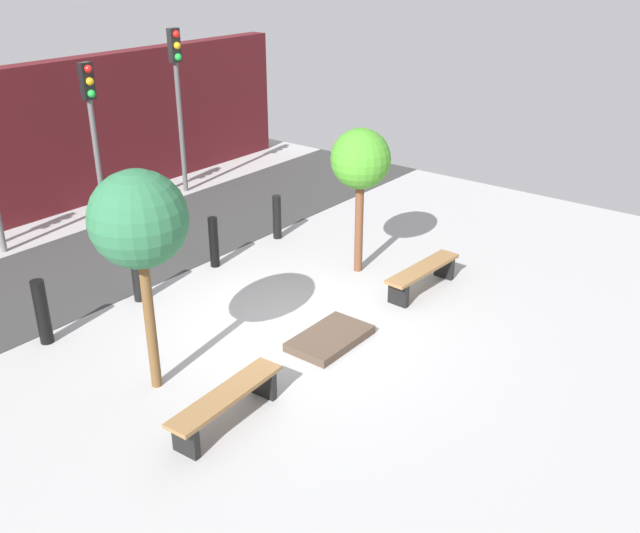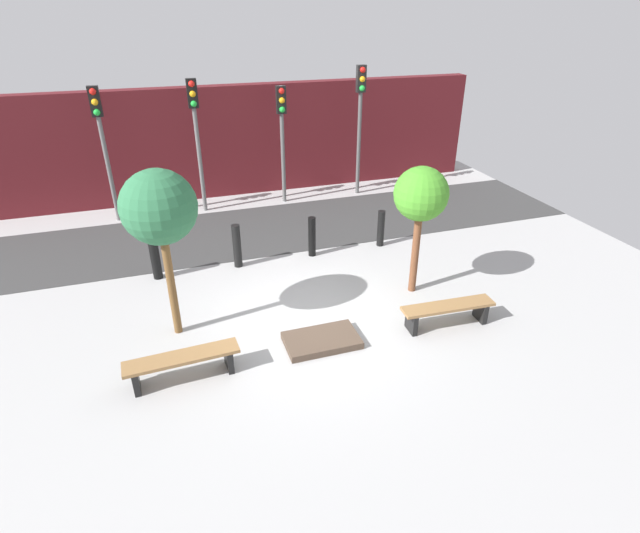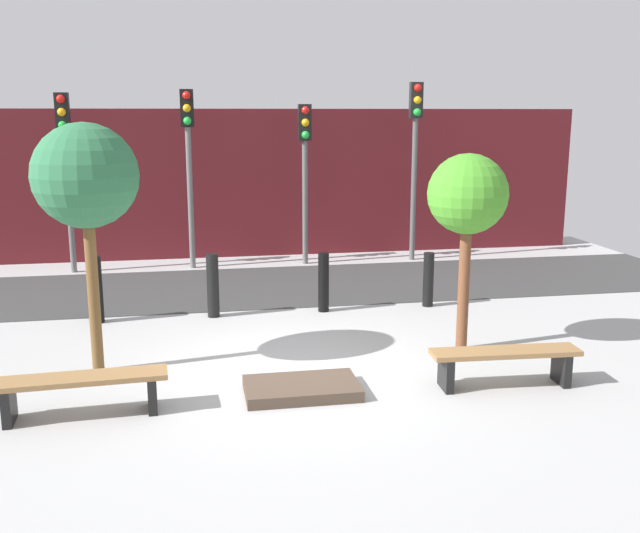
{
  "view_description": "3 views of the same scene",
  "coord_description": "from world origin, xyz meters",
  "px_view_note": "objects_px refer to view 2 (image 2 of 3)",
  "views": [
    {
      "loc": [
        -7.85,
        -6.72,
        5.85
      ],
      "look_at": [
        -0.24,
        -0.75,
        1.41
      ],
      "focal_mm": 40.0,
      "sensor_mm": 36.0,
      "label": 1
    },
    {
      "loc": [
        -2.39,
        -7.92,
        5.63
      ],
      "look_at": [
        0.21,
        -0.04,
        1.22
      ],
      "focal_mm": 28.0,
      "sensor_mm": 36.0,
      "label": 2
    },
    {
      "loc": [
        -1.22,
        -8.76,
        3.32
      ],
      "look_at": [
        0.27,
        -0.53,
        1.51
      ],
      "focal_mm": 40.0,
      "sensor_mm": 36.0,
      "label": 3
    }
  ],
  "objects_px": {
    "tree_behind_right_bench": "(421,196)",
    "traffic_light_mid_east": "(282,124)",
    "bollard_center": "(312,237)",
    "traffic_light_west": "(101,131)",
    "tree_behind_left_bench": "(159,209)",
    "bollard_right": "(381,228)",
    "traffic_light_mid_west": "(196,123)",
    "bollard_left": "(237,246)",
    "bench_right": "(447,310)",
    "planter_bed": "(322,340)",
    "traffic_light_east": "(360,108)",
    "bench_left": "(183,362)",
    "bollard_far_left": "(155,257)"
  },
  "relations": [
    {
      "from": "bollard_left",
      "to": "bollard_right",
      "type": "bearing_deg",
      "value": 0.0
    },
    {
      "from": "bollard_left",
      "to": "traffic_light_west",
      "type": "distance_m",
      "value": 5.26
    },
    {
      "from": "tree_behind_left_bench",
      "to": "traffic_light_west",
      "type": "xyz_separation_m",
      "value": [
        -1.24,
        6.27,
        0.04
      ]
    },
    {
      "from": "bollard_far_left",
      "to": "bollard_right",
      "type": "relative_size",
      "value": 1.14
    },
    {
      "from": "tree_behind_left_bench",
      "to": "bollard_far_left",
      "type": "bearing_deg",
      "value": 96.95
    },
    {
      "from": "bench_right",
      "to": "bollard_left",
      "type": "bearing_deg",
      "value": 135.55
    },
    {
      "from": "bollard_center",
      "to": "traffic_light_mid_west",
      "type": "xyz_separation_m",
      "value": [
        -2.18,
        3.94,
        2.12
      ]
    },
    {
      "from": "bollard_center",
      "to": "traffic_light_west",
      "type": "distance_m",
      "value": 6.45
    },
    {
      "from": "bench_right",
      "to": "tree_behind_left_bench",
      "type": "height_order",
      "value": "tree_behind_left_bench"
    },
    {
      "from": "bollard_center",
      "to": "tree_behind_left_bench",
      "type": "bearing_deg",
      "value": -145.89
    },
    {
      "from": "bollard_right",
      "to": "traffic_light_west",
      "type": "bearing_deg",
      "value": 148.9
    },
    {
      "from": "bench_left",
      "to": "bench_right",
      "type": "xyz_separation_m",
      "value": [
        5.01,
        -0.0,
        -0.0
      ]
    },
    {
      "from": "tree_behind_right_bench",
      "to": "bollard_right",
      "type": "distance_m",
      "value": 2.91
    },
    {
      "from": "tree_behind_right_bench",
      "to": "traffic_light_mid_east",
      "type": "height_order",
      "value": "traffic_light_mid_east"
    },
    {
      "from": "bollard_left",
      "to": "bollard_far_left",
      "type": "bearing_deg",
      "value": 180.0
    },
    {
      "from": "bench_left",
      "to": "bench_right",
      "type": "relative_size",
      "value": 1.02
    },
    {
      "from": "bench_right",
      "to": "tree_behind_left_bench",
      "type": "xyz_separation_m",
      "value": [
        -5.01,
        1.43,
        2.19
      ]
    },
    {
      "from": "tree_behind_left_bench",
      "to": "traffic_light_mid_west",
      "type": "bearing_deg",
      "value": 78.65
    },
    {
      "from": "tree_behind_left_bench",
      "to": "tree_behind_right_bench",
      "type": "height_order",
      "value": "tree_behind_left_bench"
    },
    {
      "from": "bollard_far_left",
      "to": "traffic_light_mid_west",
      "type": "distance_m",
      "value": 4.72
    },
    {
      "from": "bollard_right",
      "to": "traffic_light_west",
      "type": "height_order",
      "value": "traffic_light_west"
    },
    {
      "from": "bench_left",
      "to": "traffic_light_west",
      "type": "height_order",
      "value": "traffic_light_west"
    },
    {
      "from": "bench_right",
      "to": "traffic_light_east",
      "type": "bearing_deg",
      "value": 83.99
    },
    {
      "from": "bollard_far_left",
      "to": "traffic_light_east",
      "type": "distance_m",
      "value": 7.94
    },
    {
      "from": "traffic_light_east",
      "to": "traffic_light_mid_west",
      "type": "bearing_deg",
      "value": -180.0
    },
    {
      "from": "traffic_light_mid_east",
      "to": "bollard_center",
      "type": "bearing_deg",
      "value": -94.61
    },
    {
      "from": "traffic_light_mid_east",
      "to": "traffic_light_east",
      "type": "distance_m",
      "value": 2.52
    },
    {
      "from": "tree_behind_left_bench",
      "to": "bollard_left",
      "type": "height_order",
      "value": "tree_behind_left_bench"
    },
    {
      "from": "bollard_far_left",
      "to": "bench_left",
      "type": "bearing_deg",
      "value": -85.68
    },
    {
      "from": "bollard_far_left",
      "to": "bollard_left",
      "type": "relative_size",
      "value": 1.02
    },
    {
      "from": "traffic_light_west",
      "to": "planter_bed",
      "type": "bearing_deg",
      "value": -63.48
    },
    {
      "from": "bollard_left",
      "to": "bench_right",
      "type": "bearing_deg",
      "value": -47.57
    },
    {
      "from": "planter_bed",
      "to": "traffic_light_east",
      "type": "distance_m",
      "value": 8.8
    },
    {
      "from": "bollard_left",
      "to": "bollard_center",
      "type": "xyz_separation_m",
      "value": [
        1.86,
        0.0,
        -0.02
      ]
    },
    {
      "from": "bollard_left",
      "to": "bollard_right",
      "type": "relative_size",
      "value": 1.12
    },
    {
      "from": "bench_right",
      "to": "traffic_light_mid_west",
      "type": "bearing_deg",
      "value": 119.11
    },
    {
      "from": "traffic_light_mid_west",
      "to": "traffic_light_east",
      "type": "xyz_separation_m",
      "value": [
        4.99,
        0.0,
        0.11
      ]
    },
    {
      "from": "bollard_left",
      "to": "tree_behind_right_bench",
      "type": "bearing_deg",
      "value": -34.11
    },
    {
      "from": "bench_right",
      "to": "planter_bed",
      "type": "bearing_deg",
      "value": 178.56
    },
    {
      "from": "tree_behind_right_bench",
      "to": "traffic_light_mid_east",
      "type": "xyz_separation_m",
      "value": [
        -1.26,
        6.27,
        0.24
      ]
    },
    {
      "from": "bollard_far_left",
      "to": "bollard_center",
      "type": "distance_m",
      "value": 3.72
    },
    {
      "from": "bollard_left",
      "to": "traffic_light_mid_east",
      "type": "xyz_separation_m",
      "value": [
        2.18,
        3.94,
        1.9
      ]
    },
    {
      "from": "planter_bed",
      "to": "traffic_light_west",
      "type": "distance_m",
      "value": 8.75
    },
    {
      "from": "bollard_center",
      "to": "traffic_light_east",
      "type": "relative_size",
      "value": 0.25
    },
    {
      "from": "tree_behind_left_bench",
      "to": "bollard_right",
      "type": "relative_size",
      "value": 3.38
    },
    {
      "from": "tree_behind_right_bench",
      "to": "bollard_far_left",
      "type": "height_order",
      "value": "tree_behind_right_bench"
    },
    {
      "from": "traffic_light_west",
      "to": "traffic_light_mid_east",
      "type": "bearing_deg",
      "value": -0.01
    },
    {
      "from": "bollard_center",
      "to": "traffic_light_west",
      "type": "relative_size",
      "value": 0.27
    },
    {
      "from": "traffic_light_mid_east",
      "to": "traffic_light_mid_west",
      "type": "bearing_deg",
      "value": 179.99
    },
    {
      "from": "bench_right",
      "to": "bollard_left",
      "type": "height_order",
      "value": "bollard_left"
    }
  ]
}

